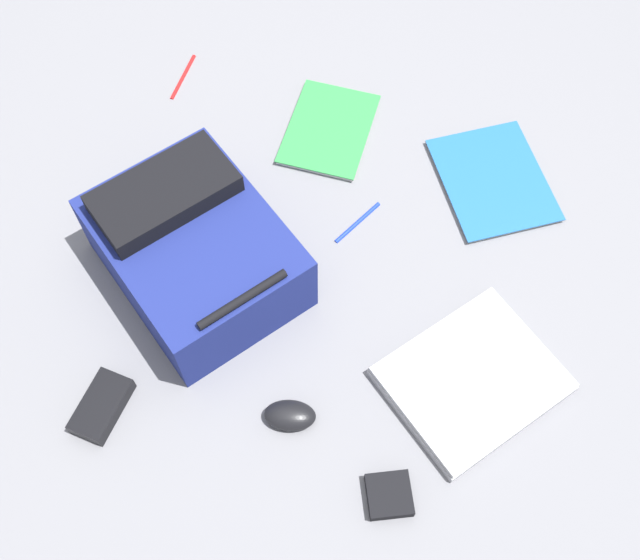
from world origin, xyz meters
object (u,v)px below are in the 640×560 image
at_px(laptop, 472,379).
at_px(computer_mouse, 289,415).
at_px(pen_blue, 358,222).
at_px(earbud_pouch, 389,495).
at_px(pen_black, 183,76).
at_px(book_red, 493,180).
at_px(power_brick, 102,406).
at_px(backpack, 194,249).
at_px(book_manual, 329,130).

bearing_deg(laptop, computer_mouse, -158.27).
height_order(laptop, computer_mouse, computer_mouse).
relative_size(pen_blue, earbud_pouch, 1.73).
relative_size(computer_mouse, pen_black, 0.67).
distance_m(book_red, pen_black, 0.77).
height_order(computer_mouse, earbud_pouch, computer_mouse).
bearing_deg(pen_black, book_red, -13.37).
xyz_separation_m(computer_mouse, power_brick, (-0.34, -0.04, -0.00)).
xyz_separation_m(book_red, power_brick, (-0.68, -0.65, 0.01)).
relative_size(backpack, book_red, 1.44).
bearing_deg(laptop, backpack, 165.65).
height_order(book_manual, earbud_pouch, earbud_pouch).
bearing_deg(pen_black, book_manual, -15.31).
relative_size(backpack, laptop, 1.25).
height_order(power_brick, pen_black, power_brick).
bearing_deg(computer_mouse, earbud_pouch, -124.69).
xyz_separation_m(power_brick, pen_blue, (0.40, 0.49, -0.01)).
relative_size(book_manual, earbud_pouch, 3.43).
height_order(backpack, book_red, backpack).
xyz_separation_m(computer_mouse, pen_black, (-0.41, 0.78, -0.01)).
bearing_deg(pen_black, backpack, -71.31).
bearing_deg(computer_mouse, book_manual, -2.20).
bearing_deg(pen_blue, backpack, -150.06).
distance_m(backpack, computer_mouse, 0.37).
height_order(laptop, pen_black, laptop).
xyz_separation_m(book_manual, pen_black, (-0.37, 0.10, -0.00)).
bearing_deg(earbud_pouch, computer_mouse, 151.10).
height_order(book_manual, power_brick, power_brick).
relative_size(power_brick, pen_blue, 0.95).
bearing_deg(power_brick, backpack, 71.96).
height_order(backpack, computer_mouse, backpack).
bearing_deg(earbud_pouch, pen_black, 124.51).
height_order(laptop, earbud_pouch, laptop).
xyz_separation_m(book_manual, power_brick, (-0.30, -0.72, 0.01)).
distance_m(computer_mouse, earbud_pouch, 0.23).
bearing_deg(power_brick, book_manual, 67.30).
distance_m(book_manual, pen_blue, 0.25).
xyz_separation_m(book_manual, computer_mouse, (0.04, -0.68, 0.01)).
relative_size(laptop, power_brick, 3.09).
bearing_deg(pen_blue, laptop, -49.99).
relative_size(book_manual, computer_mouse, 2.77).
height_order(pen_black, pen_blue, same).
relative_size(power_brick, earbud_pouch, 1.65).
relative_size(book_manual, power_brick, 2.08).
bearing_deg(pen_blue, book_manual, 113.67).
bearing_deg(pen_blue, computer_mouse, -97.49).
relative_size(laptop, book_manual, 1.49).
relative_size(book_red, pen_blue, 2.55).
height_order(book_red, earbud_pouch, earbud_pouch).
bearing_deg(backpack, earbud_pouch, -41.12).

